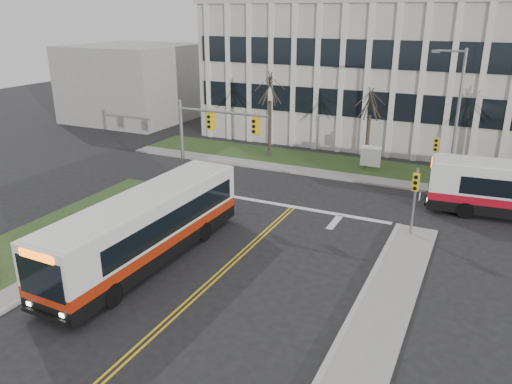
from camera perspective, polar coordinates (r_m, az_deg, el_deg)
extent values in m
plane|color=black|center=(24.05, -2.92, -8.22)|extent=(120.00, 120.00, 0.00)
cube|color=#9E9B93|center=(24.66, -23.43, -9.06)|extent=(1.20, 26.00, 0.14)
cube|color=#9E9B93|center=(17.86, 11.68, -19.64)|extent=(2.00, 26.00, 0.14)
cube|color=#9E9B93|center=(36.01, 15.86, 0.89)|extent=(44.00, 1.60, 0.14)
cube|color=#2C421C|center=(38.65, 16.62, 2.09)|extent=(44.00, 5.00, 0.12)
cube|color=beige|center=(49.17, 19.74, 12.54)|extent=(40.00, 16.00, 12.00)
cube|color=#9E9B93|center=(57.92, -13.78, 12.06)|extent=(12.00, 12.00, 8.00)
cylinder|color=slate|center=(32.25, -8.42, 4.90)|extent=(0.22, 0.22, 6.20)
cylinder|color=slate|center=(30.14, -3.84, 9.09)|extent=(6.00, 0.16, 0.16)
cube|color=yellow|center=(30.52, -5.28, 8.04)|extent=(0.34, 0.24, 0.92)
cube|color=yellow|center=(29.13, -0.15, 7.55)|extent=(0.34, 0.24, 0.92)
cylinder|color=slate|center=(27.45, 17.60, -1.16)|extent=(0.14, 0.14, 3.80)
cube|color=yellow|center=(26.87, 17.80, 1.09)|extent=(0.34, 0.24, 0.92)
cylinder|color=slate|center=(35.51, 19.71, 3.31)|extent=(0.14, 0.14, 3.80)
cube|color=yellow|center=(35.02, 19.90, 5.11)|extent=(0.34, 0.24, 0.92)
cylinder|color=slate|center=(35.51, 21.96, 7.54)|extent=(0.20, 0.20, 9.20)
cylinder|color=slate|center=(35.01, 21.40, 14.78)|extent=(1.80, 0.14, 0.14)
cube|color=slate|center=(35.10, 19.88, 14.88)|extent=(0.50, 0.25, 0.18)
cylinder|color=slate|center=(38.60, 12.03, 3.15)|extent=(0.08, 0.08, 1.00)
cylinder|color=slate|center=(38.36, 13.77, 2.91)|extent=(0.08, 0.08, 1.00)
cube|color=white|center=(38.28, 12.98, 4.04)|extent=(1.50, 0.12, 1.60)
cylinder|color=#42352B|center=(41.04, 1.57, 7.19)|extent=(0.28, 0.28, 4.62)
cylinder|color=#42352B|center=(38.84, 12.59, 5.58)|extent=(0.28, 0.28, 4.09)
cube|color=#153B96|center=(26.52, -17.52, -5.25)|extent=(0.52, 0.48, 0.95)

